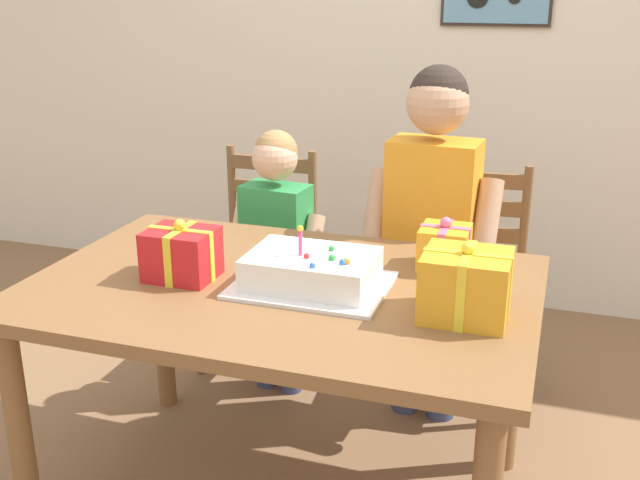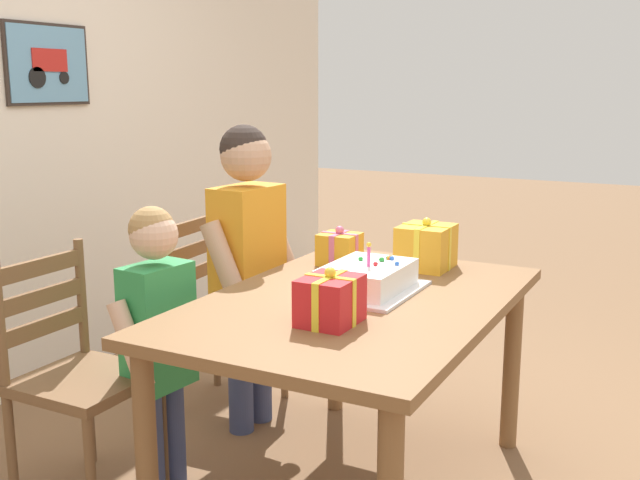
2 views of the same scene
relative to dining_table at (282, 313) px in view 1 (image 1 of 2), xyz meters
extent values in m
cube|color=silver|center=(0.00, 1.88, 0.63)|extent=(6.40, 0.08, 2.60)
cube|color=brown|center=(0.00, 0.00, 0.07)|extent=(1.48, 0.98, 0.04)
cylinder|color=brown|center=(-0.66, -0.41, -0.31)|extent=(0.07, 0.07, 0.72)
cylinder|color=brown|center=(-0.66, 0.41, -0.31)|extent=(0.07, 0.07, 0.72)
cylinder|color=brown|center=(0.66, 0.41, -0.31)|extent=(0.07, 0.07, 0.72)
cube|color=silver|center=(0.09, 0.00, 0.10)|extent=(0.44, 0.34, 0.01)
cube|color=white|center=(0.09, 0.00, 0.15)|extent=(0.36, 0.26, 0.09)
cylinder|color=#E04C9E|center=(0.07, -0.02, 0.23)|extent=(0.01, 0.01, 0.07)
sphere|color=yellow|center=(0.07, -0.02, 0.28)|extent=(0.02, 0.02, 0.02)
sphere|color=red|center=(0.09, -0.03, 0.20)|extent=(0.02, 0.02, 0.02)
sphere|color=blue|center=(0.13, -0.10, 0.20)|extent=(0.02, 0.02, 0.02)
sphere|color=blue|center=(0.20, -0.05, 0.20)|extent=(0.02, 0.02, 0.02)
sphere|color=green|center=(0.14, 0.05, 0.20)|extent=(0.02, 0.02, 0.02)
sphere|color=green|center=(0.20, -0.04, 0.20)|extent=(0.01, 0.01, 0.01)
sphere|color=green|center=(0.16, -0.03, 0.20)|extent=(0.02, 0.02, 0.02)
sphere|color=orange|center=(0.20, -0.04, 0.20)|extent=(0.01, 0.01, 0.01)
sphere|color=orange|center=(0.21, -0.04, 0.20)|extent=(0.02, 0.02, 0.02)
cube|color=red|center=(-0.30, -0.05, 0.17)|extent=(0.20, 0.16, 0.15)
cube|color=yellow|center=(-0.30, -0.05, 0.17)|extent=(0.20, 0.02, 0.16)
cube|color=yellow|center=(-0.30, -0.05, 0.17)|extent=(0.02, 0.17, 0.16)
sphere|color=yellow|center=(-0.30, -0.05, 0.26)|extent=(0.04, 0.04, 0.04)
cube|color=gold|center=(0.54, -0.06, 0.18)|extent=(0.22, 0.20, 0.18)
cube|color=yellow|center=(0.54, -0.06, 0.18)|extent=(0.23, 0.02, 0.18)
cube|color=yellow|center=(0.54, -0.06, 0.18)|extent=(0.02, 0.21, 0.18)
sphere|color=yellow|center=(0.54, -0.06, 0.29)|extent=(0.04, 0.04, 0.04)
cube|color=gold|center=(0.43, 0.28, 0.16)|extent=(0.15, 0.16, 0.13)
cube|color=#DB668E|center=(0.43, 0.28, 0.16)|extent=(0.15, 0.02, 0.14)
cube|color=#DB668E|center=(0.43, 0.28, 0.16)|extent=(0.02, 0.16, 0.14)
sphere|color=#DB668E|center=(0.43, 0.28, 0.24)|extent=(0.04, 0.04, 0.04)
cube|color=brown|center=(-0.45, 0.86, -0.22)|extent=(0.42, 0.42, 0.04)
cylinder|color=brown|center=(-0.26, 0.67, -0.45)|extent=(0.04, 0.04, 0.43)
cylinder|color=brown|center=(-0.64, 0.67, -0.45)|extent=(0.04, 0.04, 0.43)
cylinder|color=brown|center=(-0.26, 1.05, -0.45)|extent=(0.04, 0.04, 0.43)
cylinder|color=brown|center=(-0.64, 1.05, -0.45)|extent=(0.04, 0.04, 0.43)
cylinder|color=brown|center=(-0.26, 1.05, 0.03)|extent=(0.04, 0.04, 0.45)
cylinder|color=brown|center=(-0.64, 1.05, 0.03)|extent=(0.04, 0.04, 0.45)
cube|color=brown|center=(-0.45, 1.05, -0.04)|extent=(0.36, 0.02, 0.06)
cube|color=brown|center=(-0.45, 1.05, 0.07)|extent=(0.36, 0.02, 0.06)
cube|color=brown|center=(-0.45, 1.05, 0.19)|extent=(0.36, 0.02, 0.06)
cube|color=brown|center=(0.45, 0.86, -0.22)|extent=(0.45, 0.45, 0.04)
cylinder|color=brown|center=(0.66, 0.68, -0.45)|extent=(0.04, 0.04, 0.43)
cylinder|color=brown|center=(0.28, 0.65, -0.45)|extent=(0.04, 0.04, 0.43)
cylinder|color=brown|center=(0.63, 1.06, -0.45)|extent=(0.04, 0.04, 0.43)
cylinder|color=brown|center=(0.25, 1.03, -0.45)|extent=(0.04, 0.04, 0.43)
cylinder|color=brown|center=(0.63, 1.06, 0.03)|extent=(0.04, 0.04, 0.45)
cylinder|color=brown|center=(0.25, 1.03, 0.03)|extent=(0.04, 0.04, 0.45)
cube|color=brown|center=(0.44, 1.05, -0.04)|extent=(0.36, 0.05, 0.06)
cube|color=brown|center=(0.44, 1.05, 0.07)|extent=(0.36, 0.05, 0.06)
cube|color=brown|center=(0.44, 1.05, 0.19)|extent=(0.36, 0.05, 0.06)
cylinder|color=#38426B|center=(0.39, 0.66, -0.41)|extent=(0.11, 0.11, 0.50)
cylinder|color=#38426B|center=(0.25, 0.67, -0.41)|extent=(0.11, 0.11, 0.50)
cube|color=orange|center=(0.32, 0.66, 0.13)|extent=(0.32, 0.21, 0.58)
cylinder|color=tan|center=(0.52, 0.61, 0.11)|extent=(0.10, 0.24, 0.38)
cylinder|color=tan|center=(0.12, 0.64, 0.11)|extent=(0.10, 0.24, 0.38)
sphere|color=tan|center=(0.32, 0.66, 0.54)|extent=(0.22, 0.22, 0.22)
sphere|color=#2D231E|center=(0.32, 0.67, 0.57)|extent=(0.20, 0.20, 0.20)
cylinder|color=#38426B|center=(-0.22, 0.66, -0.46)|extent=(0.09, 0.09, 0.40)
cylinder|color=#38426B|center=(-0.34, 0.67, -0.46)|extent=(0.09, 0.09, 0.40)
cube|color=#2D934C|center=(-0.28, 0.66, -0.03)|extent=(0.27, 0.18, 0.46)
cylinder|color=#E0B293|center=(-0.12, 0.61, -0.05)|extent=(0.09, 0.20, 0.31)
cylinder|color=#E0B293|center=(-0.44, 0.65, -0.05)|extent=(0.09, 0.20, 0.31)
sphere|color=#E0B293|center=(-0.28, 0.66, 0.31)|extent=(0.17, 0.17, 0.17)
sphere|color=#A87F4C|center=(-0.28, 0.67, 0.33)|extent=(0.16, 0.16, 0.16)
camera|label=1|loc=(0.75, -1.90, 0.93)|focal=42.11mm
camera|label=2|loc=(-2.32, -1.08, 0.83)|focal=42.31mm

